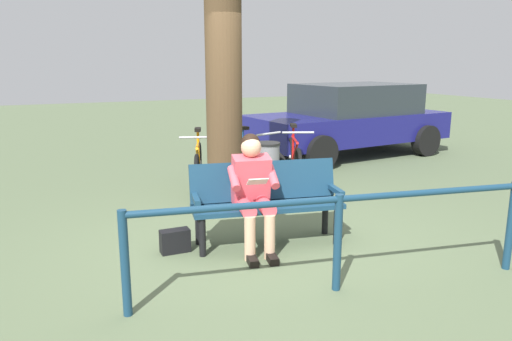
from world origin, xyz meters
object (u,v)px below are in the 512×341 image
at_px(handbag, 175,241).
at_px(bicycle_orange, 198,167).
at_px(litter_bin, 267,173).
at_px(bicycle_silver, 250,164).
at_px(bench, 266,197).
at_px(bicycle_green, 294,161).
at_px(tree_trunk, 223,56).
at_px(person_reading, 253,187).
at_px(parked_car, 350,118).

xyz_separation_m(handbag, bicycle_orange, (-0.98, -2.25, 0.24)).
distance_m(litter_bin, bicycle_silver, 0.95).
xyz_separation_m(bench, bicycle_silver, (-0.82, -2.26, -0.15)).
distance_m(handbag, bicycle_green, 3.28).
relative_size(handbag, bicycle_orange, 0.19).
height_order(handbag, tree_trunk, tree_trunk).
bearing_deg(bicycle_silver, bicycle_green, 66.28).
distance_m(bench, litter_bin, 1.49).
distance_m(tree_trunk, bicycle_silver, 2.00).
xyz_separation_m(person_reading, tree_trunk, (-0.27, -1.51, 1.33)).
bearing_deg(litter_bin, bench, 63.69).
height_order(bench, parked_car, parked_car).
bearing_deg(litter_bin, handbag, 36.71).
xyz_separation_m(person_reading, bicycle_orange, (-0.20, -2.49, -0.31)).
bearing_deg(parked_car, litter_bin, 33.32).
xyz_separation_m(person_reading, handbag, (0.77, -0.24, -0.54)).
relative_size(bicycle_silver, parked_car, 0.37).
height_order(tree_trunk, parked_car, tree_trunk).
distance_m(handbag, tree_trunk, 2.49).
bearing_deg(litter_bin, bicycle_green, -136.21).
xyz_separation_m(tree_trunk, parked_car, (-3.72, -2.49, -1.22)).
distance_m(tree_trunk, bicycle_green, 2.35).
distance_m(person_reading, bicycle_silver, 2.62).
bearing_deg(bicycle_orange, litter_bin, 52.37).
distance_m(litter_bin, bicycle_orange, 1.22).
height_order(bench, tree_trunk, tree_trunk).
bearing_deg(parked_car, person_reading, 39.27).
bearing_deg(handbag, bicycle_orange, -113.48).
bearing_deg(bicycle_orange, bicycle_green, 103.30).
bearing_deg(person_reading, litter_bin, -109.62).
relative_size(bench, parked_car, 0.38).
relative_size(person_reading, bicycle_silver, 0.74).
height_order(bicycle_green, bicycle_orange, same).
height_order(person_reading, handbag, person_reading).
height_order(tree_trunk, bicycle_silver, tree_trunk).
relative_size(bench, bicycle_orange, 1.04).
bearing_deg(bench, tree_trunk, -81.41).
bearing_deg(bicycle_orange, bicycle_silver, 103.17).
bearing_deg(bicycle_silver, tree_trunk, -58.09).
bearing_deg(person_reading, bicycle_green, -116.16).
bearing_deg(bicycle_orange, parked_car, 131.45).
bearing_deg(handbag, bicycle_green, -140.63).
distance_m(handbag, parked_car, 6.10).
distance_m(bench, bicycle_silver, 2.41).
relative_size(bench, tree_trunk, 0.42).
xyz_separation_m(tree_trunk, litter_bin, (-0.60, 0.05, -1.56)).
bearing_deg(bicycle_green, person_reading, -15.26).
relative_size(litter_bin, bicycle_orange, 0.53).
height_order(bicycle_silver, parked_car, parked_car).
xyz_separation_m(person_reading, bicycle_silver, (-1.02, -2.39, -0.31)).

